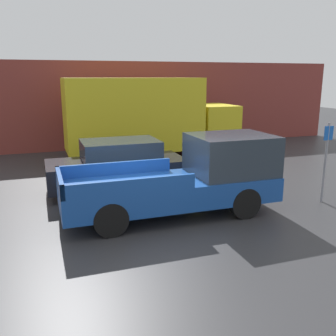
# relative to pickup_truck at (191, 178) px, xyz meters

# --- Properties ---
(ground_plane) EXTENTS (60.00, 60.00, 0.00)m
(ground_plane) POSITION_rel_pickup_truck_xyz_m (-1.20, -0.47, -0.97)
(ground_plane) COLOR #2D2D30
(building_wall) EXTENTS (28.00, 0.15, 4.34)m
(building_wall) POSITION_rel_pickup_truck_xyz_m (-1.20, 10.11, 1.20)
(building_wall) COLOR brown
(building_wall) RESTS_ON ground
(pickup_truck) EXTENTS (5.65, 1.95, 2.07)m
(pickup_truck) POSITION_rel_pickup_truck_xyz_m (0.00, 0.00, 0.00)
(pickup_truck) COLOR #194799
(pickup_truck) RESTS_ON ground
(car) EXTENTS (4.34, 1.85, 1.64)m
(car) POSITION_rel_pickup_truck_xyz_m (-1.43, 2.60, -0.15)
(car) COLOR black
(car) RESTS_ON ground
(delivery_truck) EXTENTS (7.69, 2.55, 3.54)m
(delivery_truck) POSITION_rel_pickup_truck_xyz_m (0.82, 7.22, 0.90)
(delivery_truck) COLOR gold
(delivery_truck) RESTS_ON ground
(parking_sign) EXTENTS (0.30, 0.07, 2.34)m
(parking_sign) POSITION_rel_pickup_truck_xyz_m (4.00, -0.45, 0.35)
(parking_sign) COLOR gray
(parking_sign) RESTS_ON ground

